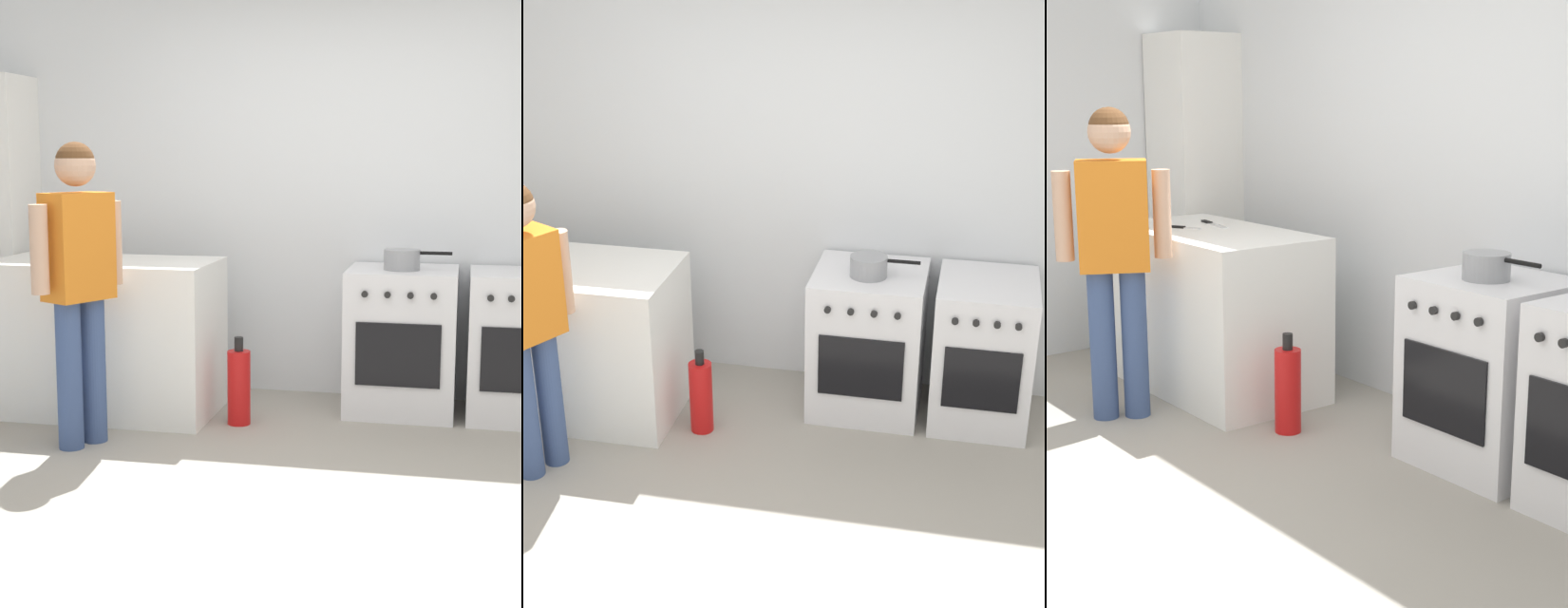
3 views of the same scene
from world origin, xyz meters
The scene contains 10 objects.
ground_plane centered at (0.00, 0.00, 0.00)m, with size 8.00×8.00×0.00m, color gray.
back_wall centered at (0.00, 1.95, 1.30)m, with size 6.00×0.10×2.60m, color silver.
counter_unit centered at (-1.35, 1.20, 0.45)m, with size 1.30×0.70×0.90m, color white.
oven_left centered at (0.35, 1.58, 0.43)m, with size 0.63×0.62×0.85m.
oven_right centered at (1.00, 1.58, 0.43)m, with size 0.54×0.62×0.85m.
pot centered at (0.35, 1.52, 0.91)m, with size 0.39×0.21×0.12m.
knife_chef centered at (-1.53, 1.32, 0.90)m, with size 0.31×0.08×0.01m.
knife_paring centered at (-1.52, 1.11, 0.91)m, with size 0.20×0.12×0.01m.
person centered at (-1.23, 0.56, 0.93)m, with size 0.33×0.52×1.57m.
fire_extinguisher centered at (-0.52, 1.10, 0.22)m, with size 0.13×0.13×0.50m.
Camera 2 is at (0.90, -3.25, 2.82)m, focal length 55.00 mm.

